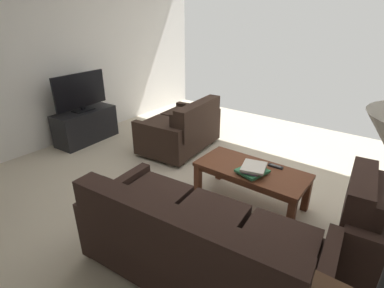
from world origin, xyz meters
name	(u,v)px	position (x,y,z in m)	size (l,w,h in m)	color
ground_plane	(222,189)	(0.00, 0.00, 0.00)	(5.82, 5.74, 0.01)	beige
wall_right	(68,49)	(2.91, 0.00, 1.44)	(0.12, 5.74, 2.88)	white
sofa_main	(196,243)	(-0.53, 1.24, 0.35)	(1.94, 1.03, 0.83)	black
loveseat_near	(182,129)	(1.10, -0.60, 0.34)	(0.94, 1.28, 0.79)	black
coffee_table	(251,174)	(-0.39, 0.04, 0.36)	(1.18, 0.55, 0.43)	brown
tv_stand	(86,126)	(2.58, 0.10, 0.26)	(0.49, 1.02, 0.52)	black
flat_tv	(80,92)	(2.58, 0.10, 0.83)	(0.22, 0.92, 0.59)	black
book_stack	(253,169)	(-0.44, 0.14, 0.48)	(0.32, 0.34, 0.10)	#337F51
tv_remote	(276,166)	(-0.58, -0.14, 0.44)	(0.16, 0.05, 0.02)	black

